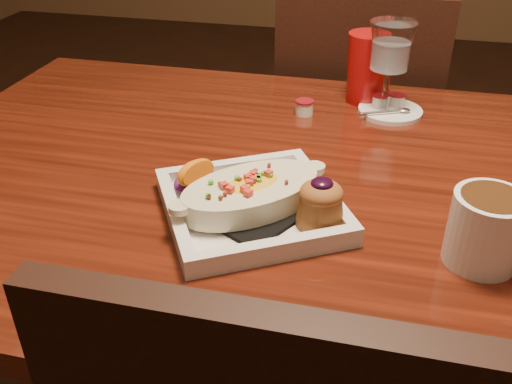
% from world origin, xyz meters
% --- Properties ---
extents(table, '(1.50, 0.90, 0.75)m').
position_xyz_m(table, '(0.00, 0.00, 0.65)').
color(table, maroon).
rests_on(table, floor).
extents(chair_far, '(0.42, 0.42, 0.93)m').
position_xyz_m(chair_far, '(-0.00, 0.63, 0.51)').
color(chair_far, black).
rests_on(chair_far, floor).
extents(plate, '(0.33, 0.33, 0.08)m').
position_xyz_m(plate, '(-0.09, -0.13, 0.78)').
color(plate, white).
rests_on(plate, table).
extents(coffee_mug, '(0.13, 0.09, 0.10)m').
position_xyz_m(coffee_mug, '(0.21, -0.17, 0.80)').
color(coffee_mug, white).
rests_on(coffee_mug, table).
extents(goblet, '(0.09, 0.09, 0.18)m').
position_xyz_m(goblet, '(0.07, 0.28, 0.88)').
color(goblet, silver).
rests_on(goblet, table).
extents(saucer, '(0.13, 0.13, 0.09)m').
position_xyz_m(saucer, '(0.08, 0.29, 0.76)').
color(saucer, white).
rests_on(saucer, table).
extents(creamer_loose, '(0.04, 0.04, 0.03)m').
position_xyz_m(creamer_loose, '(-0.09, 0.25, 0.77)').
color(creamer_loose, white).
rests_on(creamer_loose, table).
extents(red_tumbler, '(0.09, 0.09, 0.14)m').
position_xyz_m(red_tumbler, '(0.02, 0.34, 0.82)').
color(red_tumbler, '#B90D0E').
rests_on(red_tumbler, table).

